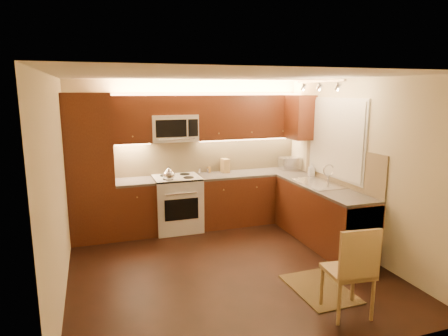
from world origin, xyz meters
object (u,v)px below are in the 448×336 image
object	(u,v)px
stove	(177,203)
knife_block	(225,166)
sink	(318,179)
kettle	(169,173)
dining_chair	(348,269)
soap_bottle	(311,169)
toaster_oven	(290,163)
microwave	(174,128)

from	to	relation	value
stove	knife_block	bearing A→B (deg)	10.57
sink	kettle	world-z (taller)	kettle
kettle	dining_chair	size ratio (longest dim) A/B	0.22
knife_block	soap_bottle	distance (m)	1.50
sink	knife_block	bearing A→B (deg)	130.05
kettle	knife_block	world-z (taller)	knife_block
stove	soap_bottle	distance (m)	2.35
sink	stove	bearing A→B (deg)	150.64
stove	knife_block	size ratio (longest dim) A/B	3.76
stove	toaster_oven	size ratio (longest dim) A/B	2.43
stove	microwave	xyz separation A→B (m)	(0.00, 0.14, 1.26)
dining_chair	microwave	bearing A→B (deg)	115.51
microwave	toaster_oven	bearing A→B (deg)	-2.58
kettle	soap_bottle	distance (m)	2.41
kettle	stove	bearing A→B (deg)	58.37
microwave	kettle	bearing A→B (deg)	-116.43
stove	dining_chair	bearing A→B (deg)	-69.61
kettle	sink	bearing A→B (deg)	-15.06
toaster_oven	microwave	bearing A→B (deg)	-178.24
microwave	dining_chair	size ratio (longest dim) A/B	0.76
toaster_oven	knife_block	distance (m)	1.23
stove	sink	xyz separation A→B (m)	(2.00, -1.12, 0.52)
sink	kettle	distance (m)	2.36
microwave	toaster_oven	xyz separation A→B (m)	(2.13, -0.10, -0.71)
toaster_oven	sink	bearing A→B (deg)	-92.08
microwave	soap_bottle	world-z (taller)	microwave
microwave	dining_chair	bearing A→B (deg)	-70.39
stove	soap_bottle	bearing A→B (deg)	-14.17
microwave	sink	size ratio (longest dim) A/B	0.88
sink	soap_bottle	size ratio (longest dim) A/B	4.00
kettle	soap_bottle	size ratio (longest dim) A/B	1.04
stove	microwave	distance (m)	1.27
sink	knife_block	xyz separation A→B (m)	(-1.09, 1.30, 0.05)
toaster_oven	kettle	bearing A→B (deg)	-169.64
stove	dining_chair	xyz separation A→B (m)	(1.15, -3.09, 0.04)
sink	kettle	xyz separation A→B (m)	(-2.17, 0.92, 0.06)
soap_bottle	dining_chair	world-z (taller)	soap_bottle
sink	toaster_oven	distance (m)	1.17
sink	kettle	bearing A→B (deg)	156.97
stove	sink	distance (m)	2.35
microwave	kettle	world-z (taller)	microwave
kettle	knife_block	distance (m)	1.14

